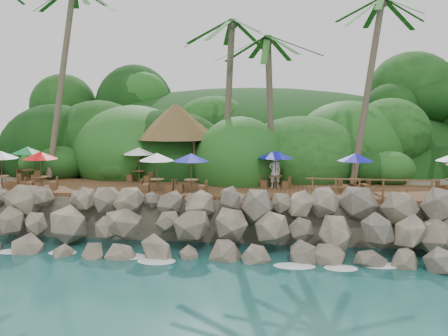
# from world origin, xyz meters

# --- Properties ---
(ground) EXTENTS (140.00, 140.00, 0.00)m
(ground) POSITION_xyz_m (0.00, 0.00, 0.00)
(ground) COLOR #19514F
(ground) RESTS_ON ground
(land_base) EXTENTS (32.00, 25.20, 2.10)m
(land_base) POSITION_xyz_m (0.00, 16.00, 1.05)
(land_base) COLOR gray
(land_base) RESTS_ON ground
(jungle_hill) EXTENTS (44.80, 28.00, 15.40)m
(jungle_hill) POSITION_xyz_m (0.00, 23.50, 0.00)
(jungle_hill) COLOR #143811
(jungle_hill) RESTS_ON ground
(seawall) EXTENTS (29.00, 4.00, 2.30)m
(seawall) POSITION_xyz_m (0.00, 2.00, 1.15)
(seawall) COLOR gray
(seawall) RESTS_ON ground
(terrace) EXTENTS (26.00, 5.00, 0.20)m
(terrace) POSITION_xyz_m (0.00, 6.00, 2.20)
(terrace) COLOR brown
(terrace) RESTS_ON land_base
(jungle_foliage) EXTENTS (44.00, 16.00, 12.00)m
(jungle_foliage) POSITION_xyz_m (0.00, 15.00, 0.00)
(jungle_foliage) COLOR #143811
(jungle_foliage) RESTS_ON ground
(foam_line) EXTENTS (25.20, 0.80, 0.06)m
(foam_line) POSITION_xyz_m (0.00, 0.30, 0.03)
(foam_line) COLOR white
(foam_line) RESTS_ON ground
(palms) EXTENTS (35.83, 6.71, 13.80)m
(palms) POSITION_xyz_m (-0.18, 8.77, 12.28)
(palms) COLOR brown
(palms) RESTS_ON ground
(palapa) EXTENTS (5.31, 5.31, 4.60)m
(palapa) POSITION_xyz_m (-3.47, 9.85, 5.79)
(palapa) COLOR brown
(palapa) RESTS_ON ground
(dining_clusters) EXTENTS (25.46, 5.06, 2.02)m
(dining_clusters) POSITION_xyz_m (-0.71, 5.70, 3.98)
(dining_clusters) COLOR brown
(dining_clusters) RESTS_ON terrace
(railing) EXTENTS (6.10, 0.10, 1.00)m
(railing) POSITION_xyz_m (7.35, 3.65, 2.91)
(railing) COLOR brown
(railing) RESTS_ON terrace
(waiter) EXTENTS (0.71, 0.55, 1.74)m
(waiter) POSITION_xyz_m (2.70, 6.59, 3.17)
(waiter) COLOR white
(waiter) RESTS_ON terrace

